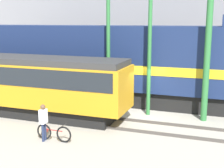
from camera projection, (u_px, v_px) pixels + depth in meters
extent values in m
plane|color=#9E998C|center=(137.00, 116.00, 16.58)|extent=(120.00, 120.00, 0.00)
cube|color=#47423D|center=(124.00, 129.00, 14.42)|extent=(60.00, 0.07, 0.14)
cube|color=#47423D|center=(132.00, 120.00, 15.75)|extent=(60.00, 0.07, 0.14)
cube|color=#47423D|center=(146.00, 106.00, 18.38)|extent=(60.00, 0.07, 0.14)
cube|color=#47423D|center=(151.00, 100.00, 19.71)|extent=(60.00, 0.07, 0.14)
cube|color=black|center=(112.00, 93.00, 19.75)|extent=(17.17, 2.55, 1.00)
cube|color=navy|center=(112.00, 56.00, 19.28)|extent=(18.66, 3.00, 3.71)
cube|color=gold|center=(112.00, 65.00, 19.39)|extent=(18.29, 3.04, 0.50)
cube|color=black|center=(19.00, 107.00, 17.12)|extent=(10.91, 2.00, 0.70)
cube|color=orange|center=(17.00, 82.00, 16.84)|extent=(12.40, 2.50, 2.15)
cube|color=#1E2328|center=(17.00, 72.00, 16.74)|extent=(11.91, 2.54, 0.90)
cube|color=#333333|center=(16.00, 59.00, 16.60)|extent=(12.15, 2.38, 0.30)
torus|color=black|center=(64.00, 134.00, 12.99)|extent=(0.70, 0.08, 0.70)
torus|color=black|center=(44.00, 132.00, 13.33)|extent=(0.70, 0.08, 0.70)
cylinder|color=#B21E1E|center=(54.00, 130.00, 13.13)|extent=(0.81, 0.05, 0.04)
cylinder|color=#B21E1E|center=(47.00, 128.00, 13.24)|extent=(0.03, 0.03, 0.31)
cylinder|color=#262626|center=(64.00, 125.00, 12.91)|extent=(0.03, 0.44, 0.02)
cylinder|color=#232D4C|center=(45.00, 131.00, 13.22)|extent=(0.11, 0.11, 0.78)
cylinder|color=#232D4C|center=(43.00, 133.00, 13.08)|extent=(0.11, 0.11, 0.78)
cube|color=white|center=(43.00, 116.00, 13.01)|extent=(0.23, 0.36, 0.60)
sphere|color=brown|center=(43.00, 107.00, 12.93)|extent=(0.21, 0.21, 0.21)
cylinder|color=#2D7238|center=(108.00, 29.00, 16.78)|extent=(0.21, 0.21, 9.14)
cylinder|color=#2D7238|center=(150.00, 25.00, 15.97)|extent=(0.20, 0.20, 9.58)
cylinder|color=#2D7238|center=(208.00, 47.00, 15.22)|extent=(0.31, 0.31, 7.44)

